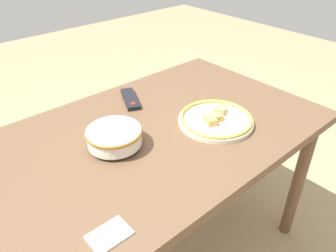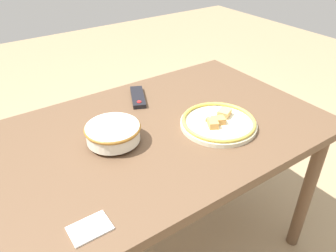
{
  "view_description": "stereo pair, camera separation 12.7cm",
  "coord_description": "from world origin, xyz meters",
  "views": [
    {
      "loc": [
        -0.7,
        -0.86,
        1.5
      ],
      "look_at": [
        0.0,
        -0.05,
        0.81
      ],
      "focal_mm": 35.0,
      "sensor_mm": 36.0,
      "label": 1
    },
    {
      "loc": [
        -0.6,
        -0.93,
        1.5
      ],
      "look_at": [
        0.0,
        -0.05,
        0.81
      ],
      "focal_mm": 35.0,
      "sensor_mm": 36.0,
      "label": 2
    }
  ],
  "objects": [
    {
      "name": "noodle_bowl",
      "position": [
        -0.2,
        0.02,
        0.81
      ],
      "size": [
        0.21,
        0.21,
        0.07
      ],
      "color": "silver",
      "rests_on": "dining_table"
    },
    {
      "name": "dining_table",
      "position": [
        0.0,
        0.0,
        0.68
      ],
      "size": [
        1.36,
        0.87,
        0.77
      ],
      "color": "brown",
      "rests_on": "ground_plane"
    },
    {
      "name": "tv_remote",
      "position": [
        0.05,
        0.27,
        0.78
      ],
      "size": [
        0.13,
        0.2,
        0.02
      ],
      "rotation": [
        0.0,
        0.0,
        2.71
      ],
      "color": "black",
      "rests_on": "dining_table"
    },
    {
      "name": "food_plate",
      "position": [
        0.2,
        -0.12,
        0.79
      ],
      "size": [
        0.31,
        0.31,
        0.05
      ],
      "color": "beige",
      "rests_on": "dining_table"
    },
    {
      "name": "ground_plane",
      "position": [
        0.0,
        0.0,
        0.0
      ],
      "size": [
        8.0,
        8.0,
        0.0
      ],
      "primitive_type": "plane",
      "color": "#9E8460"
    },
    {
      "name": "folded_napkin",
      "position": [
        -0.44,
        -0.32,
        0.77
      ],
      "size": [
        0.11,
        0.08,
        0.01
      ],
      "color": "white",
      "rests_on": "dining_table"
    }
  ]
}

